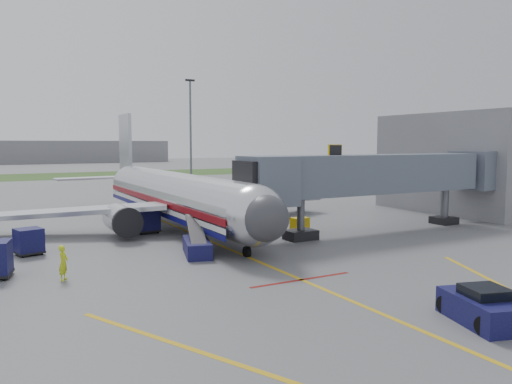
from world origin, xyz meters
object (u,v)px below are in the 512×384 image
belt_loader (197,246)px  ramp_worker (63,263)px  airliner (174,195)px  pushback_tug (485,308)px

belt_loader → ramp_worker: 8.50m
airliner → ramp_worker: airliner is taller
airliner → ramp_worker: bearing=-128.5°
airliner → belt_loader: airliner is taller
belt_loader → ramp_worker: (-8.19, -2.22, 0.35)m
belt_loader → pushback_tug: bearing=-72.4°
airliner → belt_loader: size_ratio=7.52×
pushback_tug → ramp_worker: bearing=133.1°
airliner → ramp_worker: size_ratio=19.68×
belt_loader → ramp_worker: size_ratio=2.62×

